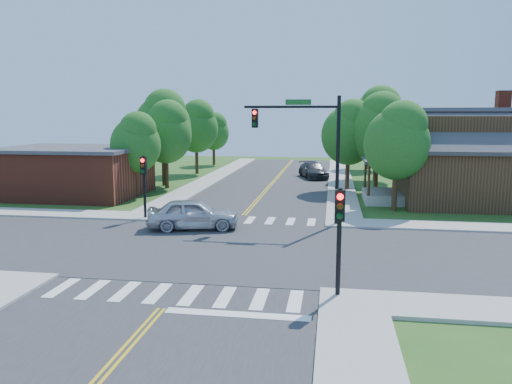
% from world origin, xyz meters
% --- Properties ---
extents(ground, '(100.00, 100.00, 0.00)m').
position_xyz_m(ground, '(0.00, 0.00, 0.00)').
color(ground, '#254E18').
rests_on(ground, ground).
extents(road_ns, '(10.00, 90.00, 0.04)m').
position_xyz_m(road_ns, '(0.00, 0.00, 0.02)').
color(road_ns, '#2D2D30').
rests_on(road_ns, ground).
extents(road_ew, '(90.00, 10.00, 0.04)m').
position_xyz_m(road_ew, '(0.00, 0.00, 0.03)').
color(road_ew, '#2D2D30').
rests_on(road_ew, ground).
extents(intersection_patch, '(10.20, 10.20, 0.06)m').
position_xyz_m(intersection_patch, '(0.00, 0.00, 0.00)').
color(intersection_patch, '#2D2D30').
rests_on(intersection_patch, ground).
extents(sidewalk_ne, '(40.00, 40.00, 0.14)m').
position_xyz_m(sidewalk_ne, '(15.82, 15.82, 0.07)').
color(sidewalk_ne, '#9E9B93').
rests_on(sidewalk_ne, ground).
extents(sidewalk_nw, '(40.00, 40.00, 0.14)m').
position_xyz_m(sidewalk_nw, '(-15.82, 15.82, 0.07)').
color(sidewalk_nw, '#9E9B93').
rests_on(sidewalk_nw, ground).
extents(crosswalk_north, '(8.85, 2.00, 0.01)m').
position_xyz_m(crosswalk_north, '(0.00, 6.20, 0.05)').
color(crosswalk_north, white).
rests_on(crosswalk_north, ground).
extents(crosswalk_south, '(8.85, 2.00, 0.01)m').
position_xyz_m(crosswalk_south, '(0.00, -6.20, 0.05)').
color(crosswalk_south, white).
rests_on(crosswalk_south, ground).
extents(centerline, '(0.30, 90.00, 0.01)m').
position_xyz_m(centerline, '(0.00, 0.00, 0.05)').
color(centerline, gold).
rests_on(centerline, ground).
extents(stop_bar, '(4.60, 0.45, 0.09)m').
position_xyz_m(stop_bar, '(2.50, -7.60, 0.00)').
color(stop_bar, white).
rests_on(stop_bar, ground).
extents(signal_mast_ne, '(5.30, 0.42, 7.20)m').
position_xyz_m(signal_mast_ne, '(3.91, 5.59, 4.85)').
color(signal_mast_ne, black).
rests_on(signal_mast_ne, ground).
extents(signal_pole_se, '(0.34, 0.42, 3.80)m').
position_xyz_m(signal_pole_se, '(5.60, -5.62, 2.66)').
color(signal_pole_se, black).
rests_on(signal_pole_se, ground).
extents(signal_pole_nw, '(0.34, 0.42, 3.80)m').
position_xyz_m(signal_pole_nw, '(-5.60, 5.58, 2.66)').
color(signal_pole_nw, black).
rests_on(signal_pole_nw, ground).
extents(house_ne, '(13.05, 8.80, 7.11)m').
position_xyz_m(house_ne, '(15.11, 14.23, 3.33)').
color(house_ne, '#371F13').
rests_on(house_ne, ground).
extents(building_nw, '(10.40, 8.40, 3.73)m').
position_xyz_m(building_nw, '(-14.20, 13.20, 1.88)').
color(building_nw, maroon).
rests_on(building_nw, ground).
extents(tree_e_a, '(4.17, 3.96, 7.08)m').
position_xyz_m(tree_e_a, '(9.42, 10.65, 4.64)').
color(tree_e_a, '#382314').
rests_on(tree_e_a, ground).
extents(tree_e_b, '(4.69, 4.45, 7.97)m').
position_xyz_m(tree_e_b, '(8.84, 18.14, 5.22)').
color(tree_e_b, '#382314').
rests_on(tree_e_b, ground).
extents(tree_e_c, '(5.19, 4.93, 8.83)m').
position_xyz_m(tree_e_c, '(9.39, 25.98, 5.78)').
color(tree_e_c, '#382314').
rests_on(tree_e_c, ground).
extents(tree_e_d, '(4.63, 4.40, 7.88)m').
position_xyz_m(tree_e_d, '(9.21, 35.14, 5.16)').
color(tree_e_d, '#382314').
rests_on(tree_e_d, ground).
extents(tree_w_a, '(3.77, 3.58, 6.40)m').
position_xyz_m(tree_w_a, '(-9.17, 13.36, 4.19)').
color(tree_w_a, '#382314').
rests_on(tree_w_a, ground).
extents(tree_w_b, '(4.91, 4.66, 8.35)m').
position_xyz_m(tree_w_b, '(-9.17, 19.48, 5.47)').
color(tree_w_b, '#382314').
rests_on(tree_w_b, ground).
extents(tree_w_c, '(4.53, 4.31, 7.71)m').
position_xyz_m(tree_w_c, '(-8.64, 28.31, 5.05)').
color(tree_w_c, '#382314').
rests_on(tree_w_c, ground).
extents(tree_w_d, '(3.76, 3.58, 6.40)m').
position_xyz_m(tree_w_d, '(-8.99, 37.35, 4.19)').
color(tree_w_d, '#382314').
rests_on(tree_w_d, ground).
extents(tree_house, '(4.35, 4.13, 7.40)m').
position_xyz_m(tree_house, '(6.62, 18.79, 4.84)').
color(tree_house, '#382314').
rests_on(tree_house, ground).
extents(tree_bldg, '(4.35, 4.13, 7.39)m').
position_xyz_m(tree_bldg, '(-8.38, 17.90, 4.84)').
color(tree_bldg, '#382314').
rests_on(tree_bldg, ground).
extents(car_silver, '(4.11, 5.76, 1.67)m').
position_xyz_m(car_silver, '(-2.07, 3.50, 0.83)').
color(car_silver, silver).
rests_on(car_silver, ground).
extents(car_dgrey, '(4.94, 6.26, 1.48)m').
position_xyz_m(car_dgrey, '(3.50, 26.40, 0.74)').
color(car_dgrey, '#2B2D30').
rests_on(car_dgrey, ground).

